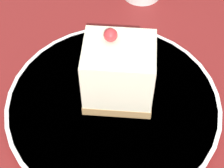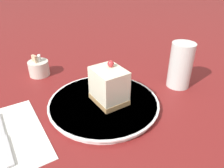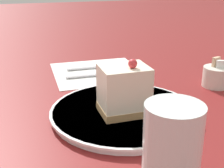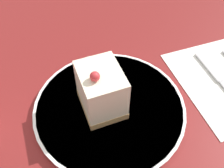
# 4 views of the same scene
# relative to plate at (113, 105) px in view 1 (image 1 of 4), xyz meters

# --- Properties ---
(ground_plane) EXTENTS (4.00, 4.00, 0.00)m
(ground_plane) POSITION_rel_plate_xyz_m (-0.03, -0.02, -0.01)
(ground_plane) COLOR maroon
(plate) EXTENTS (0.28, 0.28, 0.01)m
(plate) POSITION_rel_plate_xyz_m (0.00, 0.00, 0.00)
(plate) COLOR white
(plate) RESTS_ON ground_plane
(cake_slice) EXTENTS (0.07, 0.09, 0.10)m
(cake_slice) POSITION_rel_plate_xyz_m (0.01, -0.01, 0.05)
(cake_slice) COLOR #AD8451
(cake_slice) RESTS_ON plate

